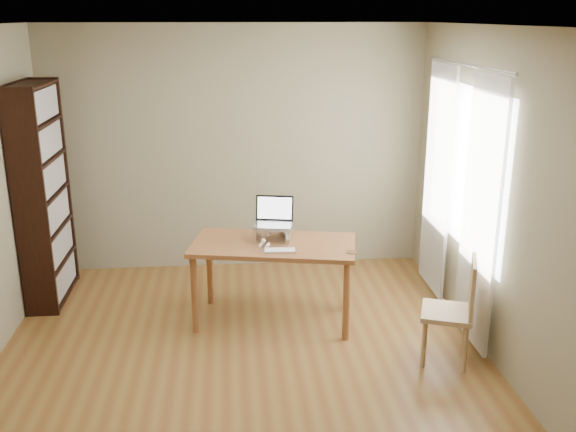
# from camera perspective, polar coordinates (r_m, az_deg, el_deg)

# --- Properties ---
(room) EXTENTS (4.04, 4.54, 2.64)m
(room) POSITION_cam_1_polar(r_m,az_deg,el_deg) (4.70, -3.88, 0.46)
(room) COLOR brown
(room) RESTS_ON ground
(bookshelf) EXTENTS (0.30, 0.90, 2.10)m
(bookshelf) POSITION_cam_1_polar(r_m,az_deg,el_deg) (6.49, -20.93, 1.81)
(bookshelf) COLOR black
(bookshelf) RESTS_ON ground
(curtains) EXTENTS (0.03, 1.90, 2.25)m
(curtains) POSITION_cam_1_polar(r_m,az_deg,el_deg) (5.84, 14.80, 1.96)
(curtains) COLOR white
(curtains) RESTS_ON ground
(desk) EXTENTS (1.54, 0.98, 0.75)m
(desk) POSITION_cam_1_polar(r_m,az_deg,el_deg) (5.69, -1.29, -3.31)
(desk) COLOR brown
(desk) RESTS_ON ground
(laptop_stand) EXTENTS (0.32, 0.25, 0.13)m
(laptop_stand) POSITION_cam_1_polar(r_m,az_deg,el_deg) (5.70, -1.36, -1.36)
(laptop_stand) COLOR silver
(laptop_stand) RESTS_ON desk
(laptop) EXTENTS (0.38, 0.34, 0.24)m
(laptop) POSITION_cam_1_polar(r_m,az_deg,el_deg) (5.73, -1.41, -0.13)
(laptop) COLOR silver
(laptop) RESTS_ON laptop_stand
(keyboard) EXTENTS (0.28, 0.13, 0.02)m
(keyboard) POSITION_cam_1_polar(r_m,az_deg,el_deg) (5.45, -0.72, -3.09)
(keyboard) COLOR silver
(keyboard) RESTS_ON desk
(coaster) EXTENTS (0.09, 0.09, 0.01)m
(coaster) POSITION_cam_1_polar(r_m,az_deg,el_deg) (5.46, 5.67, -3.22)
(coaster) COLOR #523D1C
(coaster) RESTS_ON desk
(cat) EXTENTS (0.22, 0.47, 0.13)m
(cat) POSITION_cam_1_polar(r_m,az_deg,el_deg) (5.74, -1.75, -1.52)
(cat) COLOR #493F3A
(cat) RESTS_ON desk
(chair) EXTENTS (0.50, 0.50, 0.88)m
(chair) POSITION_cam_1_polar(r_m,az_deg,el_deg) (5.28, 14.68, -7.75)
(chair) COLOR tan
(chair) RESTS_ON ground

